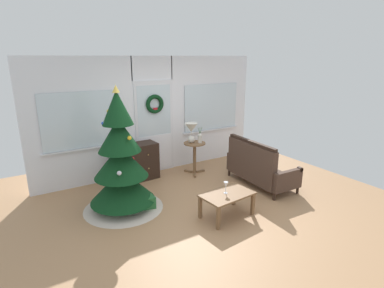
% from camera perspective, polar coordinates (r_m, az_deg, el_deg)
% --- Properties ---
extents(ground_plane, '(6.76, 6.76, 0.00)m').
position_cam_1_polar(ground_plane, '(5.47, 2.64, -11.57)').
color(ground_plane, '#AD7F56').
extents(back_wall_with_door, '(5.20, 0.19, 2.55)m').
position_cam_1_polar(back_wall_with_door, '(6.78, -7.21, 5.28)').
color(back_wall_with_door, white).
rests_on(back_wall_with_door, ground).
extents(christmas_tree, '(1.36, 1.36, 2.11)m').
position_cam_1_polar(christmas_tree, '(5.25, -13.10, -4.25)').
color(christmas_tree, '#4C331E').
rests_on(christmas_tree, ground).
extents(dresser_cabinet, '(0.92, 0.48, 0.78)m').
position_cam_1_polar(dresser_cabinet, '(6.54, -10.40, -3.37)').
color(dresser_cabinet, black).
rests_on(dresser_cabinet, ground).
extents(settee_sofa, '(0.77, 1.53, 0.96)m').
position_cam_1_polar(settee_sofa, '(6.32, 12.18, -4.32)').
color(settee_sofa, black).
rests_on(settee_sofa, ground).
extents(side_table, '(0.50, 0.48, 0.72)m').
position_cam_1_polar(side_table, '(6.74, 0.48, -1.47)').
color(side_table, brown).
rests_on(side_table, ground).
extents(table_lamp, '(0.28, 0.28, 0.44)m').
position_cam_1_polar(table_lamp, '(6.61, -0.14, 2.62)').
color(table_lamp, silver).
rests_on(table_lamp, side_table).
extents(flower_vase, '(0.11, 0.10, 0.35)m').
position_cam_1_polar(flower_vase, '(6.65, 1.49, 1.21)').
color(flower_vase, beige).
rests_on(flower_vase, side_table).
extents(coffee_table, '(0.88, 0.60, 0.40)m').
position_cam_1_polar(coffee_table, '(5.05, 6.55, -9.80)').
color(coffee_table, brown).
rests_on(coffee_table, ground).
extents(wine_glass, '(0.08, 0.08, 0.20)m').
position_cam_1_polar(wine_glass, '(4.98, 6.33, -7.62)').
color(wine_glass, silver).
rests_on(wine_glass, coffee_table).
extents(gift_box, '(0.23, 0.20, 0.23)m').
position_cam_1_polar(gift_box, '(5.40, -8.26, -10.80)').
color(gift_box, '#266633').
rests_on(gift_box, ground).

